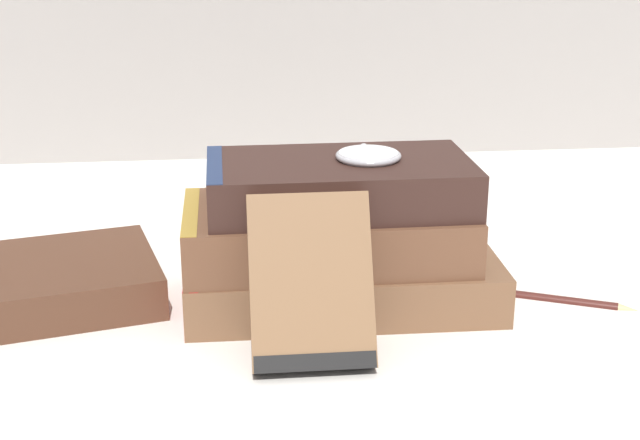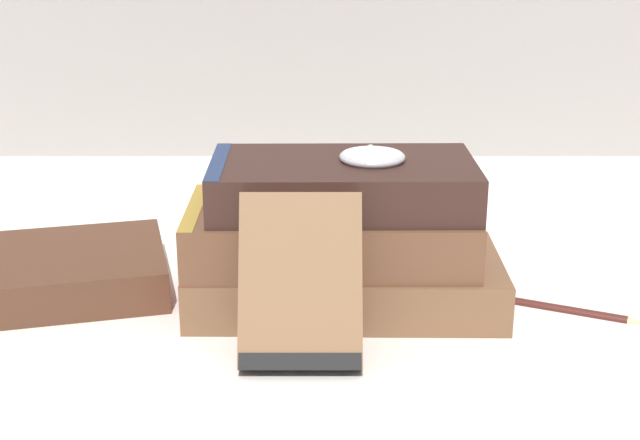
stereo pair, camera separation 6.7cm
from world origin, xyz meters
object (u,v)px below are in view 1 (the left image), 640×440
(book_flat_bottom, at_px, (335,280))
(book_side_left, at_px, (7,288))
(book_flat_top, at_px, (333,184))
(book_leaning_front, at_px, (311,289))
(book_flat_middle, at_px, (320,232))
(pocket_watch, at_px, (368,155))
(fountain_pen, at_px, (551,295))

(book_flat_bottom, xyz_separation_m, book_side_left, (-0.27, 0.02, -0.00))
(book_flat_top, height_order, book_leaning_front, book_flat_top)
(book_flat_middle, relative_size, pocket_watch, 4.15)
(book_leaning_front, bearing_deg, book_flat_middle, 80.23)
(book_flat_bottom, height_order, fountain_pen, book_flat_bottom)
(book_flat_top, relative_size, pocket_watch, 3.79)
(book_flat_middle, bearing_deg, book_leaning_front, -100.09)
(book_side_left, distance_m, pocket_watch, 0.31)
(book_flat_bottom, xyz_separation_m, book_leaning_front, (-0.03, -0.09, 0.03))
(book_leaning_front, bearing_deg, book_flat_top, 74.64)
(book_side_left, height_order, fountain_pen, book_side_left)
(fountain_pen, bearing_deg, pocket_watch, -162.97)
(book_flat_middle, distance_m, book_side_left, 0.26)
(pocket_watch, bearing_deg, book_flat_bottom, -171.75)
(book_flat_bottom, height_order, book_flat_top, book_flat_top)
(book_flat_bottom, relative_size, book_side_left, 1.00)
(fountain_pen, bearing_deg, book_leaning_front, -134.97)
(book_side_left, xyz_separation_m, book_leaning_front, (0.24, -0.11, 0.04))
(book_side_left, bearing_deg, book_flat_top, -16.99)
(pocket_watch, relative_size, fountain_pen, 0.43)
(book_flat_middle, height_order, book_leaning_front, book_leaning_front)
(book_flat_bottom, distance_m, fountain_pen, 0.18)
(book_flat_top, relative_size, book_side_left, 0.83)
(book_flat_top, relative_size, book_leaning_front, 1.77)
(book_side_left, height_order, pocket_watch, pocket_watch)
(book_leaning_front, relative_size, fountain_pen, 0.91)
(book_flat_top, xyz_separation_m, book_leaning_front, (-0.03, -0.10, -0.05))
(book_flat_top, xyz_separation_m, fountain_pen, (0.18, -0.02, -0.10))
(fountain_pen, bearing_deg, book_flat_top, -161.18)
(book_side_left, relative_size, pocket_watch, 4.59)
(book_flat_bottom, bearing_deg, book_flat_middle, 176.49)
(pocket_watch, bearing_deg, book_side_left, 177.53)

